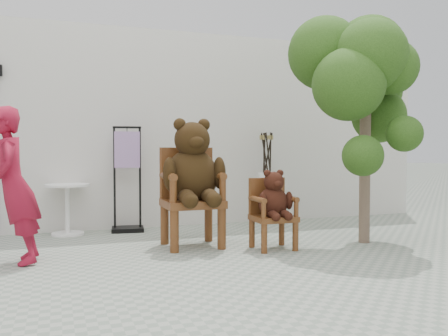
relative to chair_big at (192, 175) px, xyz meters
name	(u,v)px	position (x,y,z in m)	size (l,w,h in m)	color
ground_plane	(226,265)	(0.08, -1.01, -0.87)	(60.00, 60.00, 0.00)	gray
back_wall	(162,130)	(0.08, 2.09, 0.63)	(9.00, 1.00, 3.00)	silver
chair_big	(192,175)	(0.00, 0.00, 0.00)	(0.77, 0.82, 1.56)	#4D2810
chair_small	(273,203)	(0.87, -0.46, -0.33)	(0.48, 0.51, 0.94)	#4D2810
person	(14,186)	(-1.96, -0.25, -0.06)	(0.59, 0.39, 1.62)	maroon
cafe_table	(67,203)	(-1.41, 1.34, -0.43)	(0.60, 0.60, 0.70)	white
display_stand	(127,191)	(-0.59, 1.34, -0.29)	(0.49, 0.41, 1.51)	black
stool_bucket	(267,183)	(1.62, 1.34, -0.23)	(0.32, 0.32, 1.45)	white
tree	(361,73)	(2.08, -0.46, 1.27)	(1.68, 1.48, 2.93)	brown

